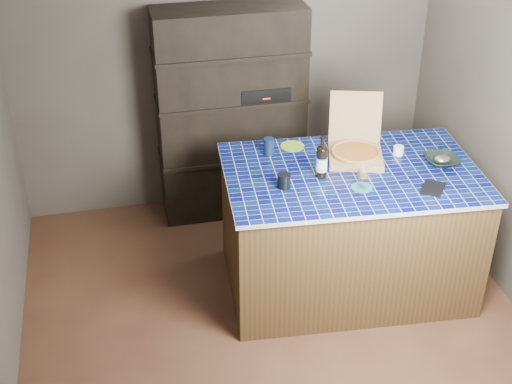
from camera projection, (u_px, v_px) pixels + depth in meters
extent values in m
plane|color=brown|center=(274.00, 319.00, 5.07)|extent=(3.50, 3.50, 0.00)
plane|color=#534D48|center=(225.00, 65.00, 5.88)|extent=(3.50, 0.00, 3.50)
plane|color=#534D48|center=(379.00, 366.00, 2.96)|extent=(3.50, 0.00, 3.50)
cube|color=black|center=(231.00, 115.00, 5.88)|extent=(1.20, 0.40, 1.80)
cube|color=black|center=(262.00, 89.00, 5.77)|extent=(0.40, 0.32, 0.12)
cube|color=#49321C|center=(347.00, 231.00, 5.19)|extent=(1.80, 1.20, 0.94)
cube|color=#050A4D|center=(352.00, 173.00, 4.94)|extent=(1.85, 1.25, 0.03)
cube|color=tan|center=(355.00, 157.00, 5.07)|extent=(0.46, 0.46, 0.04)
cube|color=tan|center=(355.00, 117.00, 5.16)|extent=(0.39, 0.19, 0.37)
cylinder|color=#A67345|center=(356.00, 153.00, 5.06)|extent=(0.35, 0.35, 0.01)
cylinder|color=maroon|center=(356.00, 152.00, 5.05)|extent=(0.30, 0.30, 0.01)
torus|color=#A67345|center=(356.00, 151.00, 5.05)|extent=(0.35, 0.35, 0.02)
cylinder|color=black|center=(322.00, 163.00, 4.82)|extent=(0.08, 0.08, 0.21)
ellipsoid|color=black|center=(322.00, 149.00, 4.76)|extent=(0.08, 0.08, 0.04)
cylinder|color=black|center=(323.00, 142.00, 4.74)|extent=(0.03, 0.03, 0.09)
cylinder|color=silver|center=(321.00, 164.00, 4.82)|extent=(0.08, 0.08, 0.10)
cylinder|color=#3E70D5|center=(321.00, 168.00, 4.84)|extent=(0.08, 0.08, 0.01)
cylinder|color=#3E70D5|center=(322.00, 158.00, 4.80)|extent=(0.08, 0.08, 0.01)
cylinder|color=teal|center=(362.00, 187.00, 4.74)|extent=(0.14, 0.14, 0.01)
cylinder|color=white|center=(362.00, 187.00, 4.74)|extent=(0.06, 0.06, 0.00)
cylinder|color=white|center=(362.00, 182.00, 4.72)|extent=(0.01, 0.01, 0.07)
ellipsoid|color=white|center=(363.00, 172.00, 4.68)|extent=(0.07, 0.07, 0.10)
cylinder|color=orange|center=(363.00, 174.00, 4.69)|extent=(0.06, 0.06, 0.04)
cylinder|color=white|center=(363.00, 170.00, 4.67)|extent=(0.06, 0.06, 0.02)
cylinder|color=black|center=(284.00, 181.00, 4.72)|extent=(0.09, 0.09, 0.10)
cube|color=black|center=(433.00, 188.00, 4.73)|extent=(0.22, 0.23, 0.01)
imported|color=black|center=(442.00, 160.00, 5.01)|extent=(0.24, 0.24, 0.06)
ellipsoid|color=#B4B5C0|center=(442.00, 159.00, 5.00)|extent=(0.12, 0.10, 0.06)
cylinder|color=white|center=(398.00, 150.00, 5.13)|extent=(0.07, 0.07, 0.06)
cylinder|color=#0E1A34|center=(269.00, 146.00, 5.12)|extent=(0.08, 0.08, 0.12)
cylinder|color=#83B927|center=(292.00, 146.00, 5.25)|extent=(0.18, 0.18, 0.01)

